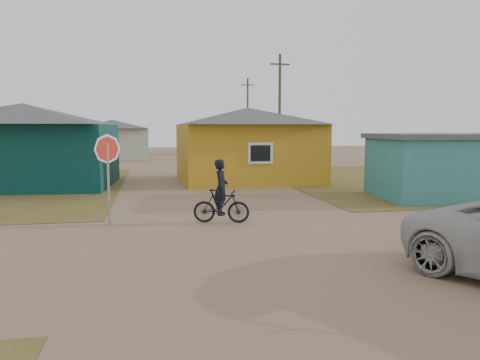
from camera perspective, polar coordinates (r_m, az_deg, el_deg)
The scene contains 12 objects.
ground at distance 11.12m, azimuth 2.92°, elevation -8.36°, with size 120.00×120.00×0.00m, color #8C6B51.
grass_ne at distance 28.84m, azimuth 24.31°, elevation 0.17°, with size 20.00×18.00×0.00m, color brown.
house_teal at distance 24.68m, azimuth -24.78°, elevation 3.98°, with size 8.93×7.08×4.00m.
house_yellow at distance 24.98m, azimuth 0.90°, elevation 4.46°, with size 7.72×6.76×3.90m.
shed_turquoise at distance 20.86m, azimuth 24.58°, elevation 1.61°, with size 6.71×4.93×2.60m.
house_pale_west at distance 44.59m, azimuth -15.28°, elevation 4.88°, with size 7.04×6.15×3.60m.
house_beige_east at distance 52.00m, azimuth 3.19°, elevation 5.27°, with size 6.95×6.05×3.60m.
house_pale_north at distance 57.60m, azimuth -22.34°, elevation 4.80°, with size 6.28×5.81×3.40m.
utility_pole_near at distance 33.71m, azimuth 4.85°, elevation 8.55°, with size 1.40×0.20×8.00m.
utility_pole_far at distance 49.50m, azimuth 0.94°, elevation 7.86°, with size 1.40×0.20×8.00m.
stop_sign at distance 14.14m, azimuth -15.83°, elevation 2.51°, with size 0.85×0.26×2.65m.
cyclist at distance 13.95m, azimuth -2.30°, elevation -2.44°, with size 1.75×0.88×1.90m.
Camera 1 is at (-2.56, -10.45, 2.82)m, focal length 35.00 mm.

